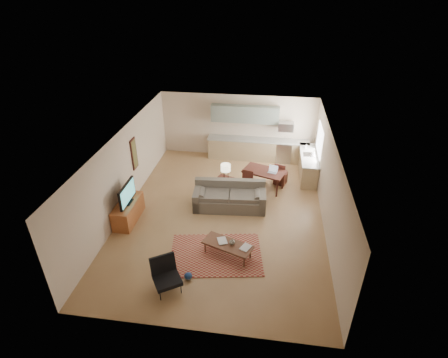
# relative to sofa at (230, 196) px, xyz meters

# --- Properties ---
(room) EXTENTS (9.00, 9.00, 9.00)m
(room) POSITION_rel_sofa_xyz_m (-0.18, -0.40, 0.91)
(room) COLOR olive
(room) RESTS_ON ground
(kitchen_counter_back) EXTENTS (4.26, 0.64, 0.92)m
(kitchen_counter_back) POSITION_rel_sofa_xyz_m (0.72, 3.78, 0.02)
(kitchen_counter_back) COLOR tan
(kitchen_counter_back) RESTS_ON ground
(kitchen_counter_right) EXTENTS (0.64, 2.26, 0.92)m
(kitchen_counter_right) POSITION_rel_sofa_xyz_m (2.75, 2.60, 0.02)
(kitchen_counter_right) COLOR tan
(kitchen_counter_right) RESTS_ON ground
(kitchen_range) EXTENTS (0.62, 0.62, 0.90)m
(kitchen_range) POSITION_rel_sofa_xyz_m (1.82, 3.78, 0.01)
(kitchen_range) COLOR #A5A8AD
(kitchen_range) RESTS_ON ground
(kitchen_microwave) EXTENTS (0.62, 0.40, 0.35)m
(kitchen_microwave) POSITION_rel_sofa_xyz_m (1.82, 3.80, 1.11)
(kitchen_microwave) COLOR #A5A8AD
(kitchen_microwave) RESTS_ON room
(upper_cabinets) EXTENTS (2.80, 0.34, 0.70)m
(upper_cabinets) POSITION_rel_sofa_xyz_m (0.12, 3.93, 1.51)
(upper_cabinets) COLOR gray
(upper_cabinets) RESTS_ON room
(window_right) EXTENTS (0.02, 1.40, 1.05)m
(window_right) POSITION_rel_sofa_xyz_m (3.05, 2.60, 1.11)
(window_right) COLOR white
(window_right) RESTS_ON room
(wall_art_left) EXTENTS (0.06, 0.42, 1.10)m
(wall_art_left) POSITION_rel_sofa_xyz_m (-3.39, 0.50, 1.11)
(wall_art_left) COLOR olive
(wall_art_left) RESTS_ON room
(triptych) EXTENTS (1.70, 0.04, 0.50)m
(triptych) POSITION_rel_sofa_xyz_m (-0.28, 4.07, 1.31)
(triptych) COLOR beige
(triptych) RESTS_ON room
(rug) EXTENTS (2.81, 2.16, 0.02)m
(rug) POSITION_rel_sofa_xyz_m (-0.08, -2.41, -0.43)
(rug) COLOR maroon
(rug) RESTS_ON floor
(sofa) EXTENTS (2.59, 1.28, 0.87)m
(sofa) POSITION_rel_sofa_xyz_m (0.00, 0.00, 0.00)
(sofa) COLOR #5B5449
(sofa) RESTS_ON floor
(coffee_table) EXTENTS (1.51, 1.02, 0.42)m
(coffee_table) POSITION_rel_sofa_xyz_m (0.25, -2.39, -0.23)
(coffee_table) COLOR #4E2C1B
(coffee_table) RESTS_ON floor
(book_a) EXTENTS (0.47, 0.49, 0.03)m
(book_a) POSITION_rel_sofa_xyz_m (-0.03, -2.34, -0.00)
(book_a) COLOR maroon
(book_a) RESTS_ON coffee_table
(book_b) EXTENTS (0.50, 0.52, 0.02)m
(book_b) POSITION_rel_sofa_xyz_m (0.65, -2.42, -0.01)
(book_b) COLOR navy
(book_b) RESTS_ON coffee_table
(vase) EXTENTS (0.25, 0.25, 0.17)m
(vase) POSITION_rel_sofa_xyz_m (0.37, -2.38, 0.07)
(vase) COLOR black
(vase) RESTS_ON coffee_table
(armchair) EXTENTS (1.02, 1.02, 0.85)m
(armchair) POSITION_rel_sofa_xyz_m (-1.08, -3.82, -0.01)
(armchair) COLOR black
(armchair) RESTS_ON floor
(tv_credenza) EXTENTS (0.56, 1.45, 0.67)m
(tv_credenza) POSITION_rel_sofa_xyz_m (-3.12, -1.17, -0.10)
(tv_credenza) COLOR #994E27
(tv_credenza) RESTS_ON floor
(tv) EXTENTS (0.11, 1.12, 0.67)m
(tv) POSITION_rel_sofa_xyz_m (-3.07, -1.17, 0.57)
(tv) COLOR black
(tv) RESTS_ON tv_credenza
(console_table) EXTENTS (0.71, 0.59, 0.70)m
(console_table) POSITION_rel_sofa_xyz_m (-0.24, 0.73, -0.09)
(console_table) COLOR #3A1812
(console_table) RESTS_ON floor
(table_lamp) EXTENTS (0.42, 0.42, 0.56)m
(table_lamp) POSITION_rel_sofa_xyz_m (-0.24, 0.73, 0.55)
(table_lamp) COLOR beige
(table_lamp) RESTS_ON console_table
(dining_table) EXTENTS (1.66, 1.28, 0.74)m
(dining_table) POSITION_rel_sofa_xyz_m (1.09, 1.40, -0.07)
(dining_table) COLOR #3A1812
(dining_table) RESTS_ON floor
(dining_chair_near) EXTENTS (0.52, 0.53, 0.86)m
(dining_chair_near) POSITION_rel_sofa_xyz_m (0.46, 0.95, -0.01)
(dining_chair_near) COLOR #3A1812
(dining_chair_near) RESTS_ON floor
(dining_chair_far) EXTENTS (0.55, 0.56, 0.89)m
(dining_chair_far) POSITION_rel_sofa_xyz_m (1.71, 1.86, 0.01)
(dining_chair_far) COLOR #3A1812
(dining_chair_far) RESTS_ON floor
(laptop) EXTENTS (0.36, 0.31, 0.23)m
(laptop) POSITION_rel_sofa_xyz_m (1.38, 1.31, 0.42)
(laptop) COLOR #A5A8AD
(laptop) RESTS_ON dining_table
(soap_bottle) EXTENTS (0.09, 0.09, 0.19)m
(soap_bottle) POSITION_rel_sofa_xyz_m (2.65, 3.17, 0.58)
(soap_bottle) COLOR beige
(soap_bottle) RESTS_ON kitchen_counter_right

